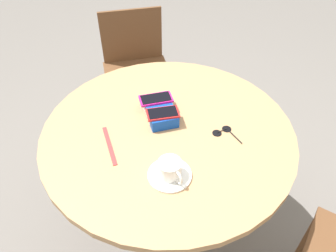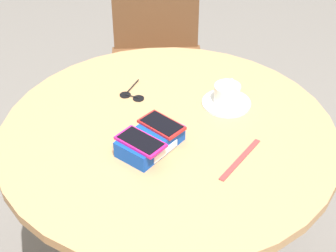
{
  "view_description": "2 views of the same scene",
  "coord_description": "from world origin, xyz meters",
  "px_view_note": "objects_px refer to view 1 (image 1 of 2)",
  "views": [
    {
      "loc": [
        0.84,
        -0.47,
        1.68
      ],
      "look_at": [
        0.0,
        0.0,
        0.79
      ],
      "focal_mm": 35.0,
      "sensor_mm": 36.0,
      "label": 1
    },
    {
      "loc": [
        -1.21,
        -0.57,
        1.81
      ],
      "look_at": [
        0.0,
        0.0,
        0.79
      ],
      "focal_mm": 60.0,
      "sensor_mm": 36.0,
      "label": 2
    }
  ],
  "objects_px": {
    "phone_red": "(163,113)",
    "lanyard_strap": "(109,145)",
    "sunglasses": "(224,132)",
    "phone_magenta": "(156,99)",
    "chair_far_side": "(137,71)",
    "phone_box": "(160,111)",
    "round_table": "(168,147)",
    "saucer": "(170,175)",
    "coffee_cup": "(170,169)"
  },
  "relations": [
    {
      "from": "phone_red",
      "to": "lanyard_strap",
      "type": "relative_size",
      "value": 0.69
    },
    {
      "from": "phone_red",
      "to": "lanyard_strap",
      "type": "bearing_deg",
      "value": -87.2
    },
    {
      "from": "lanyard_strap",
      "to": "sunglasses",
      "type": "height_order",
      "value": "sunglasses"
    },
    {
      "from": "phone_magenta",
      "to": "phone_red",
      "type": "height_order",
      "value": "same"
    },
    {
      "from": "lanyard_strap",
      "to": "chair_far_side",
      "type": "height_order",
      "value": "chair_far_side"
    },
    {
      "from": "phone_box",
      "to": "chair_far_side",
      "type": "height_order",
      "value": "phone_box"
    },
    {
      "from": "phone_magenta",
      "to": "phone_box",
      "type": "bearing_deg",
      "value": -7.54
    },
    {
      "from": "round_table",
      "to": "saucer",
      "type": "xyz_separation_m",
      "value": [
        0.21,
        -0.11,
        0.1
      ]
    },
    {
      "from": "phone_magenta",
      "to": "phone_red",
      "type": "relative_size",
      "value": 1.05
    },
    {
      "from": "chair_far_side",
      "to": "saucer",
      "type": "bearing_deg",
      "value": -18.46
    },
    {
      "from": "phone_magenta",
      "to": "lanyard_strap",
      "type": "relative_size",
      "value": 0.72
    },
    {
      "from": "phone_red",
      "to": "lanyard_strap",
      "type": "height_order",
      "value": "phone_red"
    },
    {
      "from": "saucer",
      "to": "phone_red",
      "type": "bearing_deg",
      "value": 156.63
    },
    {
      "from": "phone_magenta",
      "to": "chair_far_side",
      "type": "relative_size",
      "value": 0.19
    },
    {
      "from": "phone_red",
      "to": "lanyard_strap",
      "type": "xyz_separation_m",
      "value": [
        0.01,
        -0.24,
        -0.05
      ]
    },
    {
      "from": "round_table",
      "to": "phone_red",
      "type": "xyz_separation_m",
      "value": [
        -0.04,
        -0.0,
        0.16
      ]
    },
    {
      "from": "round_table",
      "to": "coffee_cup",
      "type": "distance_m",
      "value": 0.28
    },
    {
      "from": "saucer",
      "to": "coffee_cup",
      "type": "height_order",
      "value": "coffee_cup"
    },
    {
      "from": "round_table",
      "to": "phone_red",
      "type": "height_order",
      "value": "phone_red"
    },
    {
      "from": "round_table",
      "to": "phone_red",
      "type": "distance_m",
      "value": 0.16
    },
    {
      "from": "round_table",
      "to": "chair_far_side",
      "type": "height_order",
      "value": "chair_far_side"
    },
    {
      "from": "coffee_cup",
      "to": "chair_far_side",
      "type": "bearing_deg",
      "value": 161.59
    },
    {
      "from": "saucer",
      "to": "chair_far_side",
      "type": "height_order",
      "value": "chair_far_side"
    },
    {
      "from": "lanyard_strap",
      "to": "sunglasses",
      "type": "bearing_deg",
      "value": 70.27
    },
    {
      "from": "round_table",
      "to": "coffee_cup",
      "type": "height_order",
      "value": "coffee_cup"
    },
    {
      "from": "lanyard_strap",
      "to": "phone_magenta",
      "type": "bearing_deg",
      "value": 112.51
    },
    {
      "from": "round_table",
      "to": "sunglasses",
      "type": "xyz_separation_m",
      "value": [
        0.12,
        0.19,
        0.1
      ]
    },
    {
      "from": "phone_box",
      "to": "chair_far_side",
      "type": "bearing_deg",
      "value": 162.91
    },
    {
      "from": "phone_box",
      "to": "coffee_cup",
      "type": "bearing_deg",
      "value": -21.89
    },
    {
      "from": "round_table",
      "to": "saucer",
      "type": "bearing_deg",
      "value": -27.72
    },
    {
      "from": "coffee_cup",
      "to": "saucer",
      "type": "bearing_deg",
      "value": -174.3
    },
    {
      "from": "saucer",
      "to": "chair_far_side",
      "type": "bearing_deg",
      "value": 161.54
    },
    {
      "from": "coffee_cup",
      "to": "lanyard_strap",
      "type": "xyz_separation_m",
      "value": [
        -0.24,
        -0.13,
        -0.04
      ]
    },
    {
      "from": "coffee_cup",
      "to": "chair_far_side",
      "type": "distance_m",
      "value": 1.25
    },
    {
      "from": "round_table",
      "to": "sunglasses",
      "type": "relative_size",
      "value": 8.88
    },
    {
      "from": "phone_box",
      "to": "sunglasses",
      "type": "distance_m",
      "value": 0.28
    },
    {
      "from": "phone_magenta",
      "to": "round_table",
      "type": "bearing_deg",
      "value": -7.74
    },
    {
      "from": "saucer",
      "to": "lanyard_strap",
      "type": "xyz_separation_m",
      "value": [
        -0.24,
        -0.13,
        -0.0
      ]
    },
    {
      "from": "saucer",
      "to": "coffee_cup",
      "type": "relative_size",
      "value": 1.37
    },
    {
      "from": "phone_magenta",
      "to": "saucer",
      "type": "relative_size",
      "value": 0.98
    },
    {
      "from": "round_table",
      "to": "chair_far_side",
      "type": "relative_size",
      "value": 1.28
    },
    {
      "from": "saucer",
      "to": "coffee_cup",
      "type": "distance_m",
      "value": 0.04
    },
    {
      "from": "sunglasses",
      "to": "chair_far_side",
      "type": "bearing_deg",
      "value": 175.68
    },
    {
      "from": "round_table",
      "to": "coffee_cup",
      "type": "relative_size",
      "value": 8.97
    },
    {
      "from": "round_table",
      "to": "phone_magenta",
      "type": "relative_size",
      "value": 6.71
    },
    {
      "from": "phone_magenta",
      "to": "saucer",
      "type": "height_order",
      "value": "phone_magenta"
    },
    {
      "from": "saucer",
      "to": "chair_far_side",
      "type": "distance_m",
      "value": 1.24
    },
    {
      "from": "saucer",
      "to": "sunglasses",
      "type": "bearing_deg",
      "value": 106.24
    },
    {
      "from": "sunglasses",
      "to": "saucer",
      "type": "bearing_deg",
      "value": -73.76
    },
    {
      "from": "coffee_cup",
      "to": "chair_far_side",
      "type": "xyz_separation_m",
      "value": [
        -1.13,
        0.38,
        -0.37
      ]
    }
  ]
}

